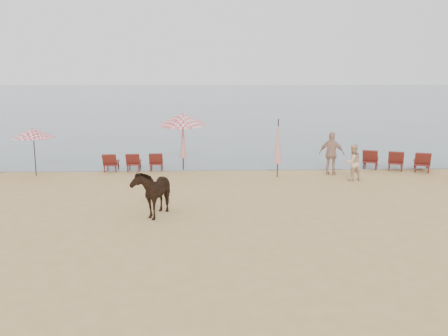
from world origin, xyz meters
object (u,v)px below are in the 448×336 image
(beachgoer_right_a, at_px, (353,162))
(beachgoer_right_b, at_px, (332,154))
(lounger_cluster_left, at_px, (134,162))
(cow, at_px, (153,191))
(lounger_cluster_right, at_px, (396,160))
(umbrella_open_left_b, at_px, (183,119))
(umbrella_closed_right, at_px, (278,142))
(umbrella_open_left_a, at_px, (33,133))
(umbrella_closed_left, at_px, (183,139))

(beachgoer_right_a, height_order, beachgoer_right_b, beachgoer_right_b)
(lounger_cluster_left, distance_m, cow, 7.41)
(lounger_cluster_left, height_order, lounger_cluster_right, lounger_cluster_right)
(lounger_cluster_left, distance_m, beachgoer_right_a, 9.67)
(umbrella_open_left_b, height_order, umbrella_closed_right, umbrella_open_left_b)
(umbrella_open_left_a, xyz_separation_m, beachgoer_right_b, (12.80, -0.35, -0.92))
(cow, bearing_deg, lounger_cluster_right, 49.29)
(umbrella_closed_right, height_order, cow, umbrella_closed_right)
(umbrella_open_left_b, height_order, beachgoer_right_a, umbrella_open_left_b)
(cow, xyz_separation_m, beachgoer_right_a, (7.72, 4.71, -0.00))
(umbrella_open_left_a, height_order, beachgoer_right_a, umbrella_open_left_a)
(umbrella_open_left_b, relative_size, cow, 1.51)
(cow, distance_m, beachgoer_right_a, 9.05)
(lounger_cluster_right, bearing_deg, umbrella_open_left_a, -156.09)
(umbrella_closed_left, relative_size, beachgoer_right_a, 1.54)
(umbrella_open_left_a, distance_m, umbrella_closed_left, 6.43)
(umbrella_open_left_b, distance_m, umbrella_closed_right, 4.53)
(lounger_cluster_right, distance_m, umbrella_closed_left, 9.79)
(lounger_cluster_right, distance_m, umbrella_open_left_b, 9.93)
(umbrella_open_left_b, bearing_deg, lounger_cluster_left, -164.32)
(lounger_cluster_left, xyz_separation_m, cow, (1.61, -7.23, 0.35))
(umbrella_open_left_a, bearing_deg, umbrella_open_left_b, 23.14)
(lounger_cluster_right, xyz_separation_m, umbrella_closed_right, (-5.67, -1.45, 1.09))
(lounger_cluster_right, height_order, umbrella_closed_right, umbrella_closed_right)
(lounger_cluster_right, bearing_deg, umbrella_closed_left, -160.73)
(cow, relative_size, beachgoer_right_a, 1.19)
(lounger_cluster_left, bearing_deg, lounger_cluster_right, -5.48)
(lounger_cluster_right, distance_m, umbrella_open_left_a, 16.13)
(umbrella_closed_right, distance_m, cow, 7.24)
(lounger_cluster_left, xyz_separation_m, beachgoer_right_a, (9.33, -2.52, 0.35))
(beachgoer_right_a, bearing_deg, lounger_cluster_right, -157.44)
(lounger_cluster_left, bearing_deg, umbrella_closed_right, -19.69)
(beachgoer_right_b, bearing_deg, umbrella_open_left_b, 13.05)
(lounger_cluster_left, relative_size, umbrella_closed_left, 1.18)
(umbrella_open_left_b, relative_size, umbrella_closed_left, 1.16)
(umbrella_open_left_a, height_order, umbrella_closed_right, umbrella_closed_right)
(umbrella_closed_right, height_order, beachgoer_right_b, umbrella_closed_right)
(lounger_cluster_right, distance_m, cow, 12.47)
(lounger_cluster_right, distance_m, beachgoer_right_b, 3.45)
(umbrella_open_left_b, bearing_deg, beachgoer_right_a, -4.66)
(lounger_cluster_left, distance_m, umbrella_open_left_a, 4.44)
(umbrella_closed_right, bearing_deg, lounger_cluster_right, 14.39)
(lounger_cluster_right, bearing_deg, cow, -125.00)
(umbrella_closed_right, height_order, beachgoer_right_a, umbrella_closed_right)
(umbrella_open_left_b, relative_size, umbrella_closed_right, 1.08)
(beachgoer_right_a, bearing_deg, umbrella_closed_right, -30.28)
(umbrella_open_left_a, bearing_deg, lounger_cluster_right, 16.13)
(umbrella_closed_left, bearing_deg, lounger_cluster_right, -2.16)
(lounger_cluster_left, relative_size, umbrella_open_left_a, 1.33)
(umbrella_closed_right, xyz_separation_m, cow, (-4.72, -5.44, -0.77))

